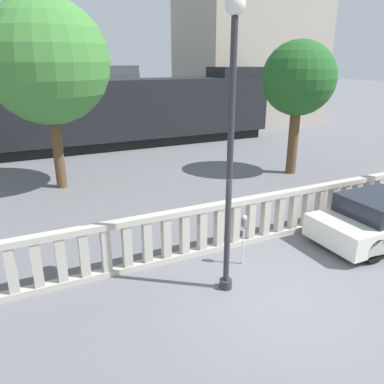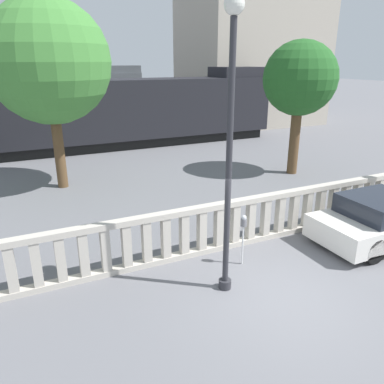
{
  "view_description": "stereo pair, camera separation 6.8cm",
  "coord_description": "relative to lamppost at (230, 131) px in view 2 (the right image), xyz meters",
  "views": [
    {
      "loc": [
        -4.66,
        -5.12,
        4.66
      ],
      "look_at": [
        -0.53,
        3.47,
        1.32
      ],
      "focal_mm": 35.0,
      "sensor_mm": 36.0,
      "label": 1
    },
    {
      "loc": [
        -4.6,
        -5.15,
        4.66
      ],
      "look_at": [
        -0.53,
        3.47,
        1.32
      ],
      "focal_mm": 35.0,
      "sensor_mm": 36.0,
      "label": 2
    }
  ],
  "objects": [
    {
      "name": "train_far",
      "position": [
        -2.0,
        28.63,
        -1.48
      ],
      "size": [
        18.72,
        2.63,
        4.29
      ],
      "color": "black",
      "rests_on": "ground"
    },
    {
      "name": "parked_car",
      "position": [
        4.96,
        0.19,
        -2.81
      ],
      "size": [
        3.87,
        1.8,
        1.29
      ],
      "rotation": [
        0.0,
        0.0,
        -0.04
      ],
      "color": "black",
      "rests_on": "ground"
    },
    {
      "name": "tree_right",
      "position": [
        7.1,
        6.43,
        0.53
      ],
      "size": [
        3.01,
        3.01,
        5.5
      ],
      "color": "brown",
      "rests_on": "ground"
    },
    {
      "name": "building_block",
      "position": [
        13.34,
        19.41,
        2.15
      ],
      "size": [
        9.78,
        7.18,
        11.14
      ],
      "color": "#ADA393",
      "rests_on": "ground"
    },
    {
      "name": "balustrade",
      "position": [
        0.97,
        1.6,
        -2.77
      ],
      "size": [
        13.59,
        0.24,
        1.3
      ],
      "color": "#BCB5A8",
      "rests_on": "ground"
    },
    {
      "name": "lamppost",
      "position": [
        0.0,
        0.0,
        0.0
      ],
      "size": [
        0.36,
        0.36,
        5.75
      ],
      "color": "#2D2D33",
      "rests_on": "ground"
    },
    {
      "name": "tree_left",
      "position": [
        -2.25,
        8.74,
        1.19
      ],
      "size": [
        4.36,
        4.36,
        6.81
      ],
      "color": "brown",
      "rests_on": "ground"
    },
    {
      "name": "parking_meter",
      "position": [
        0.88,
        0.71,
        -2.42
      ],
      "size": [
        0.15,
        0.15,
        1.28
      ],
      "color": "silver",
      "rests_on": "ground"
    },
    {
      "name": "train_near",
      "position": [
        -3.81,
        14.86,
        -1.48
      ],
      "size": [
        29.79,
        2.66,
        4.32
      ],
      "color": "black",
      "rests_on": "ground"
    },
    {
      "name": "ground_plane",
      "position": [
        0.97,
        -0.86,
        -3.42
      ],
      "size": [
        160.0,
        160.0,
        0.0
      ],
      "primitive_type": "plane",
      "color": "slate"
    }
  ]
}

